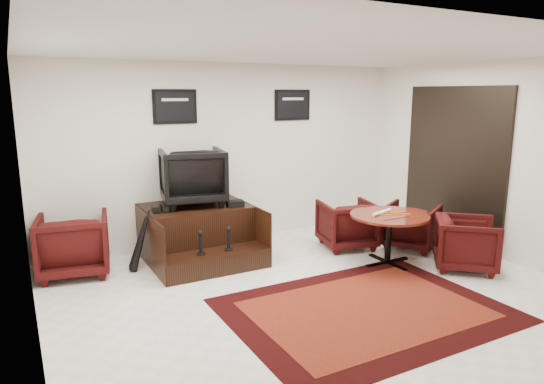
{
  "coord_description": "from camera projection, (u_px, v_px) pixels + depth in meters",
  "views": [
    {
      "loc": [
        -3.07,
        -4.52,
        2.35
      ],
      "look_at": [
        -0.14,
        0.9,
        1.08
      ],
      "focal_mm": 32.0,
      "sensor_mm": 36.0,
      "label": 1
    }
  ],
  "objects": [
    {
      "name": "paper_roll",
      "position": [
        382.0,
        212.0,
        6.69
      ],
      "size": [
        0.42,
        0.17,
        0.05
      ],
      "primitive_type": "cylinder",
      "rotation": [
        0.0,
        1.57,
        0.29
      ],
      "color": "white",
      "rests_on": "meeting_table"
    },
    {
      "name": "area_rug",
      "position": [
        366.0,
        310.0,
        5.33
      ],
      "size": [
        2.96,
        2.22,
        0.01
      ],
      "color": "black",
      "rests_on": "ground"
    },
    {
      "name": "table_clutter",
      "position": [
        394.0,
        215.0,
        6.63
      ],
      "size": [
        0.57,
        0.34,
        0.01
      ],
      "color": "orange",
      "rests_on": "meeting_table"
    },
    {
      "name": "table_chair_window",
      "position": [
        412.0,
        224.0,
        7.42
      ],
      "size": [
        0.97,
        0.98,
        0.76
      ],
      "primitive_type": "imported",
      "rotation": [
        0.0,
        0.0,
        2.1
      ],
      "color": "black",
      "rests_on": "ground"
    },
    {
      "name": "shine_podium",
      "position": [
        198.0,
        234.0,
        6.98
      ],
      "size": [
        1.48,
        1.53,
        0.76
      ],
      "color": "black",
      "rests_on": "ground"
    },
    {
      "name": "ground",
      "position": [
        318.0,
        293.0,
        5.79
      ],
      "size": [
        6.0,
        6.0,
        0.0
      ],
      "primitive_type": "plane",
      "color": "white",
      "rests_on": "ground"
    },
    {
      "name": "shoes_pair",
      "position": [
        160.0,
        208.0,
        6.58
      ],
      "size": [
        0.24,
        0.27,
        0.09
      ],
      "color": "black",
      "rests_on": "shine_podium"
    },
    {
      "name": "armchair_side",
      "position": [
        73.0,
        242.0,
        6.32
      ],
      "size": [
        0.99,
        0.95,
        0.89
      ],
      "primitive_type": "imported",
      "rotation": [
        0.0,
        0.0,
        2.97
      ],
      "color": "black",
      "rests_on": "ground"
    },
    {
      "name": "table_chair_corner",
      "position": [
        467.0,
        241.0,
        6.52
      ],
      "size": [
        1.04,
        1.04,
        0.78
      ],
      "primitive_type": "imported",
      "rotation": [
        0.0,
        0.0,
        0.83
      ],
      "color": "black",
      "rests_on": "ground"
    },
    {
      "name": "polish_kit",
      "position": [
        235.0,
        203.0,
        6.88
      ],
      "size": [
        0.26,
        0.2,
        0.08
      ],
      "primitive_type": "cube",
      "rotation": [
        0.0,
        0.0,
        -0.15
      ],
      "color": "black",
      "rests_on": "shine_podium"
    },
    {
      "name": "table_chair_back",
      "position": [
        347.0,
        222.0,
        7.45
      ],
      "size": [
        0.93,
        0.89,
        0.8
      ],
      "primitive_type": "imported",
      "rotation": [
        0.0,
        0.0,
        2.9
      ],
      "color": "black",
      "rests_on": "ground"
    },
    {
      "name": "umbrella_black",
      "position": [
        141.0,
        240.0,
        6.46
      ],
      "size": [
        0.32,
        0.12,
        0.85
      ],
      "primitive_type": null,
      "color": "black",
      "rests_on": "ground"
    },
    {
      "name": "shine_chair",
      "position": [
        192.0,
        174.0,
        6.94
      ],
      "size": [
        1.01,
        0.97,
        0.9
      ],
      "primitive_type": "imported",
      "rotation": [
        0.0,
        0.0,
        2.96
      ],
      "color": "black",
      "rests_on": "shine_podium"
    },
    {
      "name": "meeting_table",
      "position": [
        389.0,
        221.0,
        6.68
      ],
      "size": [
        1.08,
        1.08,
        0.7
      ],
      "color": "#441409",
      "rests_on": "ground"
    },
    {
      "name": "umbrella_hooked",
      "position": [
        140.0,
        240.0,
        6.57
      ],
      "size": [
        0.29,
        0.11,
        0.79
      ],
      "primitive_type": null,
      "color": "black",
      "rests_on": "ground"
    },
    {
      "name": "room_shell",
      "position": [
        344.0,
        141.0,
        5.73
      ],
      "size": [
        6.02,
        5.02,
        2.81
      ],
      "color": "silver",
      "rests_on": "ground"
    }
  ]
}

